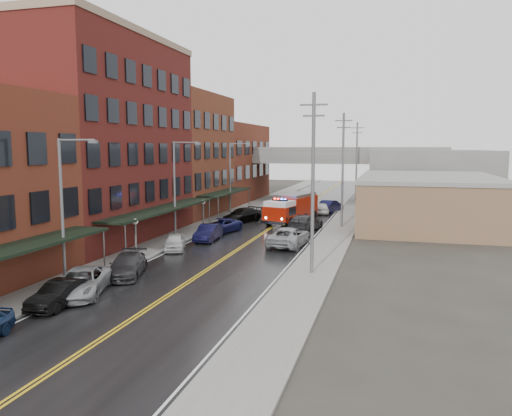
# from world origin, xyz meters

# --- Properties ---
(ground) EXTENTS (220.00, 220.00, 0.00)m
(ground) POSITION_xyz_m (0.00, 0.00, 0.00)
(ground) COLOR #2D2B26
(ground) RESTS_ON ground
(road) EXTENTS (11.00, 160.00, 0.02)m
(road) POSITION_xyz_m (0.00, 30.00, 0.01)
(road) COLOR black
(road) RESTS_ON ground
(sidewalk_left) EXTENTS (3.00, 160.00, 0.15)m
(sidewalk_left) POSITION_xyz_m (-7.30, 30.00, 0.07)
(sidewalk_left) COLOR slate
(sidewalk_left) RESTS_ON ground
(sidewalk_right) EXTENTS (3.00, 160.00, 0.15)m
(sidewalk_right) POSITION_xyz_m (7.30, 30.00, 0.07)
(sidewalk_right) COLOR slate
(sidewalk_right) RESTS_ON ground
(curb_left) EXTENTS (0.30, 160.00, 0.15)m
(curb_left) POSITION_xyz_m (-5.65, 30.00, 0.07)
(curb_left) COLOR gray
(curb_left) RESTS_ON ground
(curb_right) EXTENTS (0.30, 160.00, 0.15)m
(curb_right) POSITION_xyz_m (5.65, 30.00, 0.07)
(curb_right) COLOR gray
(curb_right) RESTS_ON ground
(brick_building_b) EXTENTS (9.00, 20.00, 18.00)m
(brick_building_b) POSITION_xyz_m (-13.30, 23.00, 9.00)
(brick_building_b) COLOR #541916
(brick_building_b) RESTS_ON ground
(brick_building_c) EXTENTS (9.00, 15.00, 15.00)m
(brick_building_c) POSITION_xyz_m (-13.30, 40.50, 7.50)
(brick_building_c) COLOR brown
(brick_building_c) RESTS_ON ground
(brick_building_far) EXTENTS (9.00, 20.00, 12.00)m
(brick_building_far) POSITION_xyz_m (-13.30, 58.00, 6.00)
(brick_building_far) COLOR brown
(brick_building_far) RESTS_ON ground
(tan_building) EXTENTS (14.00, 22.00, 5.00)m
(tan_building) POSITION_xyz_m (16.00, 40.00, 2.50)
(tan_building) COLOR brown
(tan_building) RESTS_ON ground
(right_far_block) EXTENTS (18.00, 30.00, 8.00)m
(right_far_block) POSITION_xyz_m (18.00, 70.00, 4.00)
(right_far_block) COLOR slate
(right_far_block) RESTS_ON ground
(awning_0) EXTENTS (2.60, 16.00, 3.09)m
(awning_0) POSITION_xyz_m (-7.49, 4.00, 2.99)
(awning_0) COLOR black
(awning_0) RESTS_ON ground
(awning_1) EXTENTS (2.60, 18.00, 3.09)m
(awning_1) POSITION_xyz_m (-7.49, 23.00, 2.99)
(awning_1) COLOR black
(awning_1) RESTS_ON ground
(awning_2) EXTENTS (2.60, 13.00, 3.09)m
(awning_2) POSITION_xyz_m (-7.49, 40.50, 2.99)
(awning_2) COLOR black
(awning_2) RESTS_ON ground
(globe_lamp_1) EXTENTS (0.44, 0.44, 3.12)m
(globe_lamp_1) POSITION_xyz_m (-6.40, 16.00, 2.31)
(globe_lamp_1) COLOR #59595B
(globe_lamp_1) RESTS_ON ground
(globe_lamp_2) EXTENTS (0.44, 0.44, 3.12)m
(globe_lamp_2) POSITION_xyz_m (-6.40, 30.00, 2.31)
(globe_lamp_2) COLOR #59595B
(globe_lamp_2) RESTS_ON ground
(street_lamp_0) EXTENTS (2.64, 0.22, 9.00)m
(street_lamp_0) POSITION_xyz_m (-6.55, 8.00, 5.19)
(street_lamp_0) COLOR #59595B
(street_lamp_0) RESTS_ON ground
(street_lamp_1) EXTENTS (2.64, 0.22, 9.00)m
(street_lamp_1) POSITION_xyz_m (-6.55, 24.00, 5.19)
(street_lamp_1) COLOR #59595B
(street_lamp_1) RESTS_ON ground
(street_lamp_2) EXTENTS (2.64, 0.22, 9.00)m
(street_lamp_2) POSITION_xyz_m (-6.55, 40.00, 5.19)
(street_lamp_2) COLOR #59595B
(street_lamp_2) RESTS_ON ground
(utility_pole_0) EXTENTS (1.80, 0.24, 12.00)m
(utility_pole_0) POSITION_xyz_m (7.20, 15.00, 6.31)
(utility_pole_0) COLOR #59595B
(utility_pole_0) RESTS_ON ground
(utility_pole_1) EXTENTS (1.80, 0.24, 12.00)m
(utility_pole_1) POSITION_xyz_m (7.20, 35.00, 6.31)
(utility_pole_1) COLOR #59595B
(utility_pole_1) RESTS_ON ground
(utility_pole_2) EXTENTS (1.80, 0.24, 12.00)m
(utility_pole_2) POSITION_xyz_m (7.20, 55.00, 6.31)
(utility_pole_2) COLOR #59595B
(utility_pole_2) RESTS_ON ground
(overpass) EXTENTS (40.00, 10.00, 7.50)m
(overpass) POSITION_xyz_m (0.00, 62.00, 5.99)
(overpass) COLOR slate
(overpass) RESTS_ON ground
(fire_truck) EXTENTS (5.11, 9.22, 3.22)m
(fire_truck) POSITION_xyz_m (1.35, 37.25, 1.74)
(fire_truck) COLOR #941606
(fire_truck) RESTS_ON ground
(parked_car_left_1) EXTENTS (1.55, 4.22, 1.38)m
(parked_car_left_1) POSITION_xyz_m (-4.72, 4.70, 0.69)
(parked_car_left_1) COLOR black
(parked_car_left_1) RESTS_ON ground
(parked_car_left_2) EXTENTS (4.19, 6.03, 1.53)m
(parked_car_left_2) POSITION_xyz_m (-4.86, 6.82, 0.77)
(parked_car_left_2) COLOR gray
(parked_car_left_2) RESTS_ON ground
(parked_car_left_3) EXTENTS (3.39, 5.38, 1.45)m
(parked_car_left_3) POSITION_xyz_m (-4.50, 11.30, 0.73)
(parked_car_left_3) COLOR #29292C
(parked_car_left_3) RESTS_ON ground
(parked_car_left_4) EXTENTS (2.81, 4.26, 1.35)m
(parked_car_left_4) POSITION_xyz_m (-5.00, 19.93, 0.67)
(parked_car_left_4) COLOR silver
(parked_car_left_4) RESTS_ON ground
(parked_car_left_5) EXTENTS (1.87, 4.63, 1.49)m
(parked_car_left_5) POSITION_xyz_m (-3.81, 24.53, 0.75)
(parked_car_left_5) COLOR black
(parked_car_left_5) RESTS_ON ground
(parked_car_left_6) EXTENTS (3.74, 5.62, 1.43)m
(parked_car_left_6) POSITION_xyz_m (-4.15, 28.80, 0.72)
(parked_car_left_6) COLOR #121646
(parked_car_left_6) RESTS_ON ground
(parked_car_left_7) EXTENTS (4.02, 6.00, 1.61)m
(parked_car_left_7) POSITION_xyz_m (-4.09, 36.03, 0.81)
(parked_car_left_7) COLOR black
(parked_car_left_7) RESTS_ON ground
(parked_car_right_0) EXTENTS (3.14, 6.13, 1.66)m
(parked_car_right_0) POSITION_xyz_m (3.78, 24.04, 0.83)
(parked_car_right_0) COLOR gray
(parked_car_right_0) RESTS_ON ground
(parked_car_right_1) EXTENTS (3.31, 6.06, 1.67)m
(parked_car_right_1) POSITION_xyz_m (3.76, 32.42, 0.83)
(parked_car_right_1) COLOR #28282B
(parked_car_right_1) RESTS_ON ground
(parked_car_right_2) EXTENTS (2.52, 4.58, 1.47)m
(parked_car_right_2) POSITION_xyz_m (3.60, 45.73, 0.74)
(parked_car_right_2) COLOR silver
(parked_car_right_2) RESTS_ON ground
(parked_car_right_3) EXTENTS (3.07, 5.19, 1.62)m
(parked_car_right_3) POSITION_xyz_m (4.46, 47.80, 0.81)
(parked_car_right_3) COLOR black
(parked_car_right_3) RESTS_ON ground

